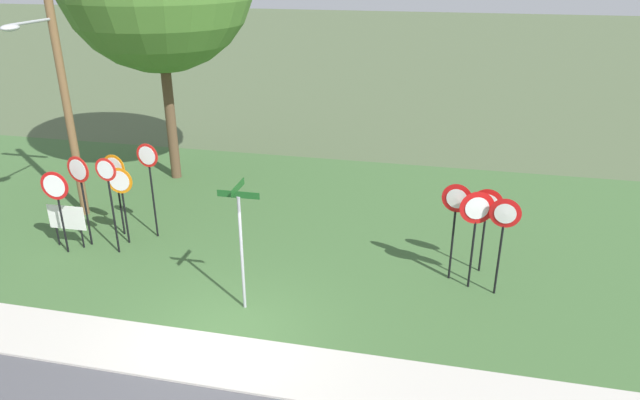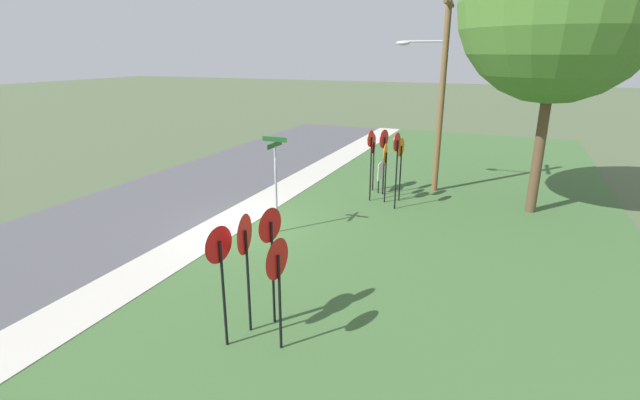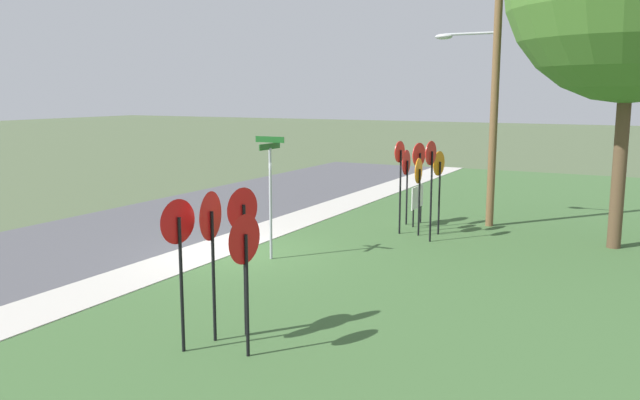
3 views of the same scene
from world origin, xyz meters
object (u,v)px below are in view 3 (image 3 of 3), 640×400
object	(u,v)px
stop_sign_near_left	(419,180)
yield_sign_near_left	(211,229)
notice_board	(417,199)
stop_sign_far_left	(406,170)
stop_sign_far_center	(431,170)
yield_sign_near_right	(244,251)
stop_sign_far_right	(419,166)
stop_sign_near_right	(400,168)
stop_sign_center_tall	(439,174)
yield_sign_far_left	(243,225)
street_name_post	(270,187)
yield_sign_far_right	(178,239)
utility_pole	(491,82)

from	to	relation	value
stop_sign_near_left	yield_sign_near_left	world-z (taller)	yield_sign_near_left
notice_board	stop_sign_far_left	bearing A→B (deg)	-74.54
stop_sign_far_center	notice_board	size ratio (longest dim) A/B	2.29
stop_sign_far_left	yield_sign_near_right	bearing A→B (deg)	4.80
stop_sign_far_center	stop_sign_far_right	distance (m)	1.83
stop_sign_far_left	yield_sign_near_right	xyz separation A→B (m)	(11.16, 1.42, -0.03)
stop_sign_near_right	yield_sign_near_left	bearing A→B (deg)	7.06
stop_sign_center_tall	yield_sign_far_left	world-z (taller)	yield_sign_far_left
yield_sign_near_left	yield_sign_near_right	world-z (taller)	yield_sign_near_left
stop_sign_far_right	street_name_post	xyz separation A→B (m)	(5.34, -2.04, -0.10)
stop_sign_far_right	yield_sign_near_right	size ratio (longest dim) A/B	1.15
stop_sign_near_right	yield_sign_far_left	xyz separation A→B (m)	(8.99, 0.56, -0.04)
street_name_post	stop_sign_center_tall	bearing A→B (deg)	148.35
stop_sign_near_left	yield_sign_far_right	world-z (taller)	yield_sign_far_right
stop_sign_near_left	stop_sign_far_left	xyz separation A→B (m)	(-1.37, -0.89, 0.08)
stop_sign_near_left	stop_sign_far_center	xyz separation A→B (m)	(0.61, 0.56, 0.39)
yield_sign_far_left	utility_pole	size ratio (longest dim) A/B	0.31
stop_sign_near_right	yield_sign_near_left	xyz separation A→B (m)	(9.47, 0.25, -0.05)
yield_sign_near_right	yield_sign_far_right	world-z (taller)	yield_sign_far_right
notice_board	yield_sign_far_left	bearing A→B (deg)	1.44
stop_sign_far_right	yield_sign_near_left	bearing A→B (deg)	11.47
street_name_post	stop_sign_far_right	bearing A→B (deg)	158.27
stop_sign_far_center	stop_sign_far_right	size ratio (longest dim) A/B	1.07
utility_pole	stop_sign_far_left	bearing A→B (deg)	-65.95
stop_sign_far_right	notice_board	size ratio (longest dim) A/B	2.13
stop_sign_near_right	street_name_post	size ratio (longest dim) A/B	0.89
stop_sign_near_left	yield_sign_near_right	size ratio (longest dim) A/B	0.99
stop_sign_near_left	yield_sign_near_left	xyz separation A→B (m)	(9.50, -0.33, 0.26)
yield_sign_near_right	utility_pole	distance (m)	12.53
stop_sign_near_left	yield_sign_far_left	distance (m)	9.02
stop_sign_far_center	utility_pole	bearing A→B (deg)	171.10
stop_sign_near_right	stop_sign_center_tall	world-z (taller)	stop_sign_near_right
stop_sign_near_left	yield_sign_far_right	size ratio (longest dim) A/B	0.91
yield_sign_far_right	utility_pole	xyz separation A→B (m)	(-12.52, 1.93, 2.61)
utility_pole	stop_sign_near_left	bearing A→B (deg)	-30.62
yield_sign_near_left	yield_sign_far_left	distance (m)	0.57
stop_sign_near_left	utility_pole	xyz separation A→B (m)	(-2.40, 1.42, 2.83)
yield_sign_near_right	notice_board	distance (m)	11.35
stop_sign_center_tall	yield_sign_near_left	distance (m)	9.95
yield_sign_far_left	yield_sign_near_left	bearing A→B (deg)	-23.55
stop_sign_far_right	stop_sign_center_tall	xyz separation A→B (m)	(0.56, 0.81, -0.14)
stop_sign_near_right	notice_board	world-z (taller)	stop_sign_near_right
yield_sign_near_left	yield_sign_far_left	xyz separation A→B (m)	(-0.48, 0.31, 0.01)
stop_sign_near_right	yield_sign_far_left	distance (m)	9.01
yield_sign_near_right	stop_sign_far_left	bearing A→B (deg)	-169.28
stop_sign_far_center	yield_sign_near_left	size ratio (longest dim) A/B	1.11
stop_sign_center_tall	stop_sign_near_right	bearing A→B (deg)	-58.85
stop_sign_far_center	yield_sign_far_right	world-z (taller)	stop_sign_far_center
yield_sign_far_right	stop_sign_near_left	bearing A→B (deg)	-174.83
stop_sign_far_left	stop_sign_center_tall	xyz separation A→B (m)	(0.95, 1.36, 0.06)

